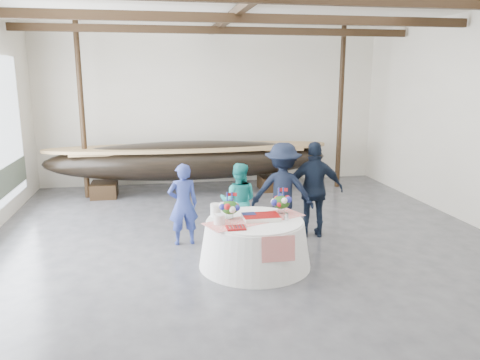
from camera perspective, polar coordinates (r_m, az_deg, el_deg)
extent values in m
cube|color=#3D3D42|center=(8.64, 1.54, -8.84)|extent=(10.00, 12.00, 0.01)
cube|color=silver|center=(14.00, -3.48, 8.84)|extent=(10.00, 0.02, 4.50)
cube|color=black|center=(9.58, -0.24, 19.14)|extent=(9.80, 0.12, 0.18)
cube|color=black|center=(12.04, -2.42, 17.78)|extent=(9.80, 0.12, 0.18)
cylinder|color=black|center=(12.74, -18.73, 7.84)|extent=(0.14, 0.14, 4.50)
cylinder|color=black|center=(13.63, 12.14, 8.48)|extent=(0.14, 0.14, 4.50)
cube|color=black|center=(13.00, -16.21, -1.12)|extent=(0.67, 0.86, 0.38)
cube|color=black|center=(13.31, 3.87, -0.33)|extent=(0.67, 0.86, 0.38)
ellipsoid|color=black|center=(12.81, -6.12, 2.40)|extent=(7.66, 1.53, 1.05)
cube|color=#9E7A4C|center=(12.76, -6.15, 3.67)|extent=(6.13, 1.01, 0.06)
cone|color=white|center=(7.97, 1.81, -7.72)|extent=(1.89, 1.89, 0.78)
cylinder|color=white|center=(7.84, 1.83, -4.97)|extent=(1.60, 1.60, 0.04)
cube|color=red|center=(7.84, 1.83, -4.81)|extent=(1.82, 1.16, 0.01)
cube|color=white|center=(7.83, 2.57, -4.59)|extent=(0.60, 0.40, 0.07)
cylinder|color=white|center=(7.57, -2.54, -4.83)|extent=(0.18, 0.18, 0.16)
cylinder|color=white|center=(8.01, -2.99, -3.66)|extent=(0.18, 0.18, 0.21)
cube|color=maroon|center=(7.37, -0.50, -5.85)|extent=(0.30, 0.24, 0.03)
cone|color=silver|center=(7.83, 5.65, -4.45)|extent=(0.09, 0.09, 0.12)
imported|color=navy|center=(8.91, -6.95, -2.95)|extent=(0.61, 0.44, 1.57)
imported|color=teal|center=(9.16, -0.17, -2.59)|extent=(0.87, 0.75, 1.52)
imported|color=black|center=(9.20, 5.23, -1.34)|extent=(1.38, 1.02, 1.90)
imported|color=black|center=(9.35, 9.07, -1.18)|extent=(1.19, 0.67, 1.91)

